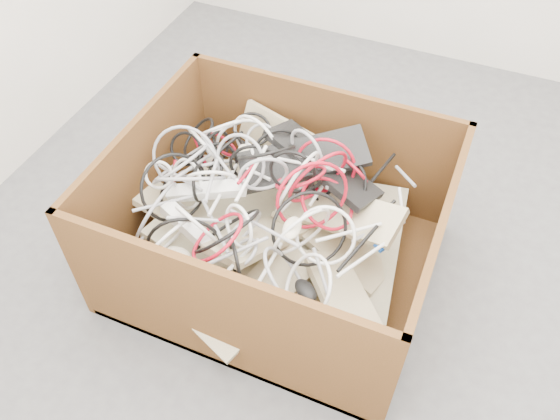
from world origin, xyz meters
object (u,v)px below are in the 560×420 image
at_px(vga_plug, 381,244).
at_px(cardboard_box, 274,241).
at_px(power_strip_left, 207,191).
at_px(power_strip_right, 192,230).

bearing_deg(vga_plug, cardboard_box, -152.04).
bearing_deg(cardboard_box, power_strip_left, -164.49).
relative_size(cardboard_box, power_strip_left, 3.87).
height_order(cardboard_box, power_strip_right, cardboard_box).
bearing_deg(cardboard_box, power_strip_right, -134.41).
relative_size(power_strip_left, vga_plug, 6.28).
bearing_deg(power_strip_left, cardboard_box, 0.93).
xyz_separation_m(power_strip_right, vga_plug, (0.59, 0.18, 0.00)).
height_order(cardboard_box, power_strip_left, cardboard_box).
bearing_deg(vga_plug, power_strip_left, -144.89).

